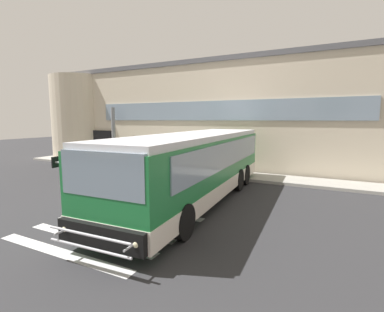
{
  "coord_description": "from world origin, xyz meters",
  "views": [
    {
      "loc": [
        7.81,
        -10.32,
        3.26
      ],
      "look_at": [
        1.78,
        1.6,
        1.5
      ],
      "focal_mm": 26.08,
      "sensor_mm": 36.0,
      "label": 1
    }
  ],
  "objects_px": {
    "bus_main_foreground": "(196,168)",
    "passenger_by_doorway": "(124,151)",
    "entry_support_column": "(114,135)",
    "passenger_near_column": "(119,150)"
  },
  "relations": [
    {
      "from": "passenger_near_column",
      "to": "entry_support_column",
      "type": "bearing_deg",
      "value": 151.68
    },
    {
      "from": "entry_support_column",
      "to": "bus_main_foreground",
      "type": "bearing_deg",
      "value": -31.31
    },
    {
      "from": "entry_support_column",
      "to": "passenger_near_column",
      "type": "xyz_separation_m",
      "value": [
        0.8,
        -0.43,
        -1.06
      ]
    },
    {
      "from": "bus_main_foreground",
      "to": "passenger_by_doorway",
      "type": "relative_size",
      "value": 6.82
    },
    {
      "from": "entry_support_column",
      "to": "passenger_by_doorway",
      "type": "height_order",
      "value": "entry_support_column"
    },
    {
      "from": "bus_main_foreground",
      "to": "passenger_by_doorway",
      "type": "xyz_separation_m",
      "value": [
        -7.98,
        5.07,
        -0.22
      ]
    },
    {
      "from": "entry_support_column",
      "to": "passenger_near_column",
      "type": "distance_m",
      "value": 1.4
    },
    {
      "from": "bus_main_foreground",
      "to": "passenger_near_column",
      "type": "distance_m",
      "value": 10.31
    },
    {
      "from": "passenger_near_column",
      "to": "passenger_by_doorway",
      "type": "distance_m",
      "value": 0.87
    },
    {
      "from": "entry_support_column",
      "to": "bus_main_foreground",
      "type": "height_order",
      "value": "entry_support_column"
    }
  ]
}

